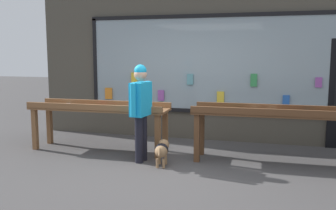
# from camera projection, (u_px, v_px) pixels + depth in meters

# --- Properties ---
(ground_plane) EXTENTS (40.00, 40.00, 0.00)m
(ground_plane) POSITION_uv_depth(u_px,v_px,m) (166.00, 171.00, 5.82)
(ground_plane) COLOR #474444
(shopfront_facade) EXTENTS (7.07, 0.29, 3.30)m
(shopfront_facade) POSITION_uv_depth(u_px,v_px,m) (200.00, 62.00, 7.86)
(shopfront_facade) COLOR #4C473D
(shopfront_facade) RESTS_ON ground_plane
(display_table_left) EXTENTS (2.64, 0.69, 0.92)m
(display_table_left) POSITION_uv_depth(u_px,v_px,m) (99.00, 112.00, 6.99)
(display_table_left) COLOR brown
(display_table_left) RESTS_ON ground_plane
(display_table_right) EXTENTS (2.64, 0.66, 0.96)m
(display_table_right) POSITION_uv_depth(u_px,v_px,m) (273.00, 118.00, 6.16)
(display_table_right) COLOR brown
(display_table_right) RESTS_ON ground_plane
(person_browsing) EXTENTS (0.27, 0.65, 1.64)m
(person_browsing) POSITION_uv_depth(u_px,v_px,m) (141.00, 106.00, 6.24)
(person_browsing) COLOR black
(person_browsing) RESTS_ON ground_plane
(small_dog) EXTENTS (0.25, 0.56, 0.40)m
(small_dog) POSITION_uv_depth(u_px,v_px,m) (162.00, 150.00, 6.10)
(small_dog) COLOR #99724C
(small_dog) RESTS_ON ground_plane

